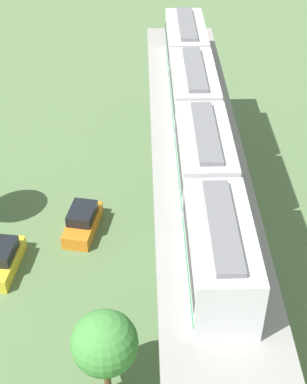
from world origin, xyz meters
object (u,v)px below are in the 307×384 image
(train, at_px, (198,123))
(tree_mid_lot, at_px, (105,344))
(parked_car_orange, at_px, (83,222))
(parked_car_yellow, at_px, (2,260))

(train, height_order, tree_mid_lot, train)
(train, distance_m, parked_car_orange, 11.83)
(tree_mid_lot, bearing_deg, train, 64.03)
(tree_mid_lot, bearing_deg, parked_car_yellow, 127.73)
(parked_car_yellow, bearing_deg, parked_car_orange, 44.56)
(parked_car_orange, height_order, tree_mid_lot, tree_mid_lot)
(train, relative_size, tree_mid_lot, 4.87)
(parked_car_orange, xyz_separation_m, parked_car_yellow, (-4.81, -3.55, 0.00))
(parked_car_yellow, xyz_separation_m, tree_mid_lot, (7.03, -9.09, 3.24))
(train, xyz_separation_m, parked_car_yellow, (-12.10, -1.32, -9.05))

